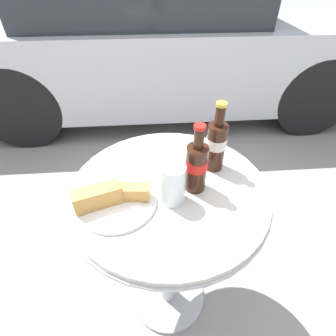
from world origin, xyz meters
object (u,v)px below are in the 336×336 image
parked_car (160,36)px  drinking_glass (173,185)px  cola_bottle_right (196,166)px  bistro_table (169,225)px  lunch_plate_near (113,199)px  cola_bottle_left (216,144)px

parked_car → drinking_glass: bearing=-92.2°
cola_bottle_right → parked_car: (0.01, 2.30, -0.19)m
bistro_table → drinking_glass: (0.01, -0.06, 0.25)m
lunch_plate_near → drinking_glass: bearing=1.8°
lunch_plate_near → cola_bottle_left: bearing=24.5°
lunch_plate_near → parked_car: bearing=83.7°
cola_bottle_left → lunch_plate_near: size_ratio=1.00×
cola_bottle_left → parked_car: size_ratio=0.06×
cola_bottle_right → lunch_plate_near: 0.26m
cola_bottle_right → lunch_plate_near: (-0.25, -0.05, -0.07)m
parked_car → lunch_plate_near: bearing=-96.3°
cola_bottle_right → cola_bottle_left: bearing=50.7°
bistro_table → cola_bottle_right: cola_bottle_right is taller
lunch_plate_near → parked_car: size_ratio=0.06×
drinking_glass → parked_car: parked_car is taller
cola_bottle_left → drinking_glass: bearing=-136.9°
drinking_glass → parked_car: size_ratio=0.03×
bistro_table → cola_bottle_left: (0.16, 0.09, 0.29)m
cola_bottle_right → drinking_glass: (-0.07, -0.05, -0.03)m
drinking_glass → lunch_plate_near: size_ratio=0.54×
bistro_table → lunch_plate_near: size_ratio=3.22×
drinking_glass → parked_car: 2.35m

